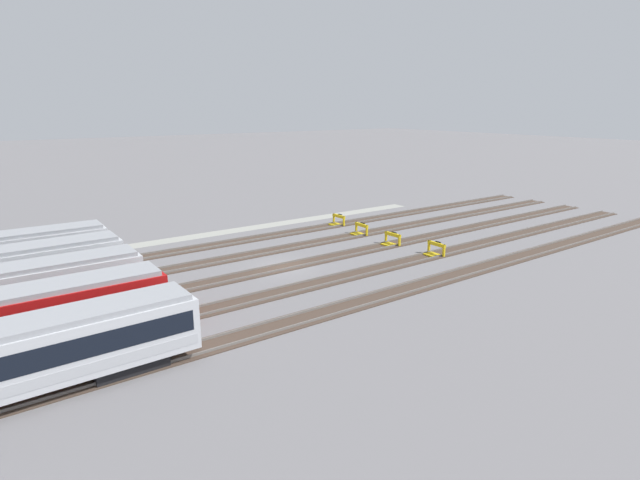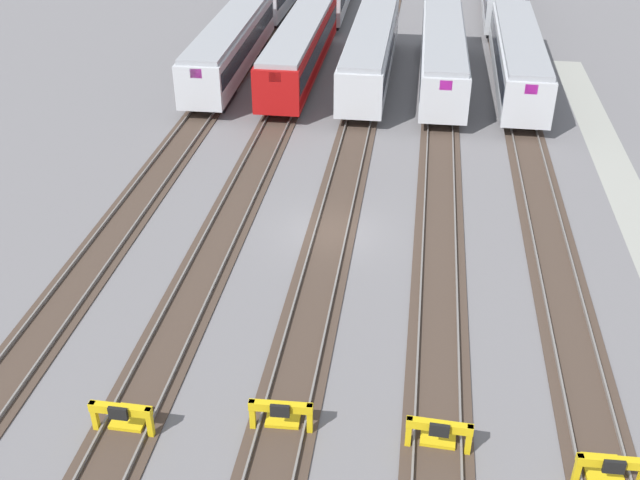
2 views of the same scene
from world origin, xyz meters
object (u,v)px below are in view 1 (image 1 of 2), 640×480
bumper_stop_nearest_track (337,221)px  bumper_stop_middle_track (391,240)px  bumper_stop_near_inner_track (360,230)px  bumper_stop_far_inner_track (434,250)px

bumper_stop_nearest_track → bumper_stop_middle_track: same height
bumper_stop_nearest_track → bumper_stop_near_inner_track: same height
bumper_stop_nearest_track → bumper_stop_far_inner_track: (0.06, 14.55, 0.00)m
bumper_stop_near_inner_track → bumper_stop_far_inner_track: (-0.67, 9.72, 0.00)m
bumper_stop_middle_track → bumper_stop_far_inner_track: (-0.80, 4.84, 0.00)m
bumper_stop_far_inner_track → bumper_stop_nearest_track: bearing=-90.2°
bumper_stop_middle_track → bumper_stop_nearest_track: bearing=-95.0°
bumper_stop_near_inner_track → bumper_stop_middle_track: 4.88m
bumper_stop_near_inner_track → bumper_stop_far_inner_track: bearing=93.9°
bumper_stop_near_inner_track → bumper_stop_middle_track: (0.13, 4.88, 0.00)m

